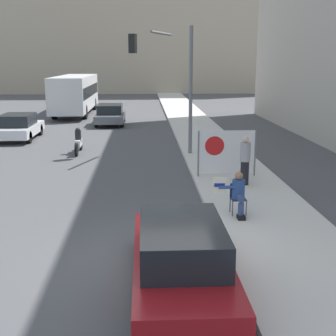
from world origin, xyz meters
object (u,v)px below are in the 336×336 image
at_px(parked_car_curbside, 181,257).
at_px(city_bus_on_road, 75,92).
at_px(protest_banner, 226,152).
at_px(car_on_road_nearest, 19,127).
at_px(jogger_on_sidewalk, 245,160).
at_px(car_on_road_midblock, 110,114).
at_px(traffic_light_pole, 168,68).
at_px(motorcycle_on_road, 78,142).
at_px(seated_protester, 238,192).

xyz_separation_m(parked_car_curbside, city_bus_on_road, (-6.06, 29.93, 1.05)).
bearing_deg(protest_banner, parked_car_curbside, -105.39).
bearing_deg(parked_car_curbside, car_on_road_nearest, 112.84).
bearing_deg(jogger_on_sidewalk, car_on_road_nearest, -35.83).
xyz_separation_m(car_on_road_nearest, car_on_road_midblock, (4.59, 5.75, -0.01)).
bearing_deg(parked_car_curbside, protest_banner, 74.61).
bearing_deg(jogger_on_sidewalk, car_on_road_midblock, -60.80).
bearing_deg(city_bus_on_road, traffic_light_pole, -68.89).
bearing_deg(protest_banner, motorcycle_on_road, 138.37).
bearing_deg(car_on_road_midblock, seated_protester, -76.36).
bearing_deg(jogger_on_sidewalk, seated_protester, 85.10).
height_order(jogger_on_sidewalk, city_bus_on_road, city_bus_on_road).
xyz_separation_m(protest_banner, traffic_light_pole, (-1.83, 4.72, 2.85)).
bearing_deg(car_on_road_midblock, parked_car_curbside, -83.03).
bearing_deg(car_on_road_midblock, motorcycle_on_road, -94.76).
xyz_separation_m(seated_protester, protest_banner, (0.44, 4.33, 0.26)).
relative_size(parked_car_curbside, car_on_road_midblock, 1.05).
height_order(seated_protester, car_on_road_nearest, car_on_road_nearest).
bearing_deg(traffic_light_pole, car_on_road_nearest, 149.42).
height_order(jogger_on_sidewalk, car_on_road_nearest, jogger_on_sidewalk).
distance_m(car_on_road_nearest, motorcycle_on_road, 5.56).
relative_size(parked_car_curbside, car_on_road_nearest, 1.05).
xyz_separation_m(protest_banner, parked_car_curbside, (-2.29, -8.33, -0.32)).
bearing_deg(motorcycle_on_road, parked_car_curbside, -74.87).
xyz_separation_m(seated_protester, traffic_light_pole, (-1.40, 9.05, 3.11)).
distance_m(traffic_light_pole, car_on_road_nearest, 9.73).
relative_size(jogger_on_sidewalk, protest_banner, 0.78).
bearing_deg(city_bus_on_road, seated_protester, -73.02).
xyz_separation_m(jogger_on_sidewalk, parked_car_curbside, (-2.71, -7.12, -0.27)).
distance_m(protest_banner, car_on_road_nearest, 13.55).
bearing_deg(parked_car_curbside, motorcycle_on_road, 105.13).
height_order(car_on_road_nearest, motorcycle_on_road, car_on_road_nearest).
bearing_deg(city_bus_on_road, motorcycle_on_road, -81.71).
distance_m(traffic_light_pole, motorcycle_on_road, 5.37).
bearing_deg(parked_car_curbside, car_on_road_midblock, 96.97).
relative_size(jogger_on_sidewalk, motorcycle_on_road, 0.77).
xyz_separation_m(seated_protester, parked_car_curbside, (-1.86, -4.00, -0.06)).
distance_m(seated_protester, car_on_road_midblock, 20.04).
height_order(seated_protester, protest_banner, protest_banner).
distance_m(parked_car_curbside, city_bus_on_road, 30.56).
relative_size(traffic_light_pole, car_on_road_nearest, 1.26).
relative_size(protest_banner, car_on_road_nearest, 0.48).
distance_m(traffic_light_pole, parked_car_curbside, 13.43).
distance_m(traffic_light_pole, car_on_road_midblock, 11.40).
bearing_deg(car_on_road_nearest, motorcycle_on_road, -47.25).
bearing_deg(traffic_light_pole, parked_car_curbside, -92.01).
bearing_deg(traffic_light_pole, motorcycle_on_road, 171.81).
bearing_deg(motorcycle_on_road, city_bus_on_road, 98.29).
distance_m(protest_banner, city_bus_on_road, 23.18).
relative_size(car_on_road_nearest, motorcycle_on_road, 2.06).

